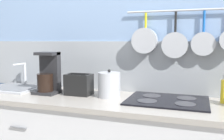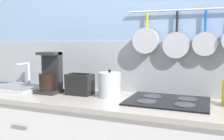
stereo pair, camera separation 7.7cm
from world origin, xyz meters
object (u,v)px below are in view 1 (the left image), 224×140
at_px(toaster, 79,84).
at_px(bottle_olive_oil, 224,91).
at_px(coffee_maker, 48,76).
at_px(kettle, 109,85).

bearing_deg(toaster, bottle_olive_oil, 4.82).
bearing_deg(coffee_maker, kettle, 3.13).
bearing_deg(bottle_olive_oil, coffee_maker, -175.05).
bearing_deg(kettle, coffee_maker, -176.87).
height_order(toaster, kettle, kettle).
xyz_separation_m(toaster, kettle, (0.26, 0.00, 0.01)).
bearing_deg(coffee_maker, bottle_olive_oil, 4.95).
bearing_deg(kettle, bottle_olive_oil, 6.12).
xyz_separation_m(kettle, bottle_olive_oil, (0.81, 0.09, -0.01)).
distance_m(toaster, kettle, 0.26).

